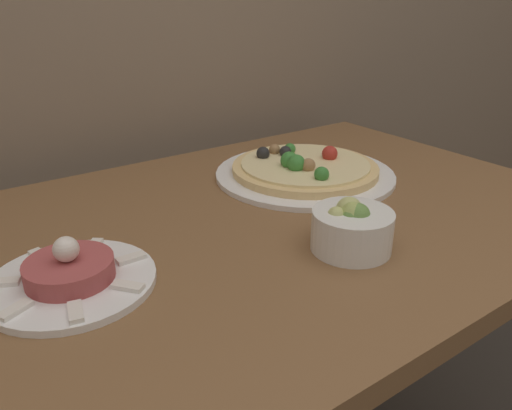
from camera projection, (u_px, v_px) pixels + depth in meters
The scene contains 4 objects.
dining_table at pixel (252, 276), 0.87m from camera, with size 1.17×0.75×0.76m.
pizza_plate at pixel (304, 170), 1.00m from camera, with size 0.36×0.36×0.06m.
tartare_plate at pixel (71, 276), 0.64m from camera, with size 0.21×0.21×0.07m.
small_bowl at pixel (352, 227), 0.72m from camera, with size 0.12×0.12×0.08m.
Camera 1 is at (-0.43, -0.24, 1.11)m, focal length 35.00 mm.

